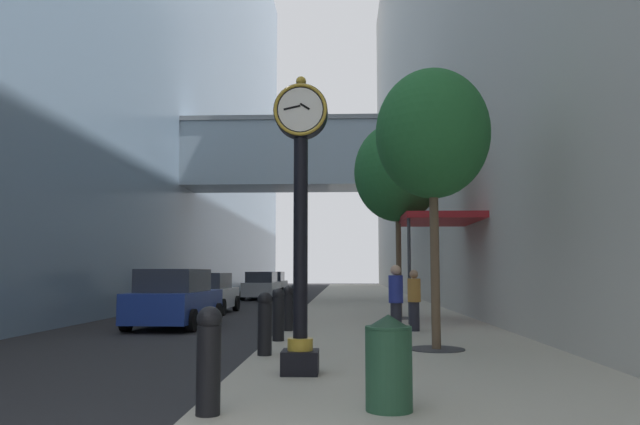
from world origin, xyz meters
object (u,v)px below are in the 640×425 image
street_tree_mid_near (398,173)px  trash_bin (389,361)px  pedestrian_walking (414,299)px  car_white_mid (207,294)px  bollard_sixth (295,303)px  street_clock (301,207)px  bollard_fourth (278,313)px  car_grey_trailing (272,284)px  car_silver_near (262,286)px  street_tree_near (432,135)px  bollard_third (265,322)px  pedestrian_by_clock (396,299)px  bollard_nearest (209,358)px  bollard_fifth (288,307)px  car_blue_far (175,299)px

street_tree_mid_near → trash_bin: 13.94m
trash_bin → pedestrian_walking: pedestrian_walking is taller
street_tree_mid_near → car_white_mid: size_ratio=1.60×
bollard_sixth → street_clock: bearing=-84.9°
bollard_fourth → trash_bin: 6.88m
bollard_sixth → street_tree_mid_near: size_ratio=0.18×
street_tree_mid_near → car_white_mid: (-7.32, 4.14, -4.20)m
bollard_sixth → car_grey_trailing: 23.68m
pedestrian_walking → car_silver_near: (-6.78, 20.45, -0.16)m
street_tree_near → pedestrian_walking: size_ratio=3.59×
bollard_third → bollard_fourth: bearing=90.0°
street_tree_near → street_tree_mid_near: street_tree_mid_near is taller
bollard_fourth → street_clock: bearing=-79.4°
street_tree_mid_near → car_silver_near: (-6.77, 16.22, -4.18)m
street_tree_mid_near → pedestrian_by_clock: bearing=-95.9°
bollard_nearest → street_tree_near: 7.42m
street_clock → bollard_sixth: street_clock is taller
bollard_fifth → car_grey_trailing: 25.95m
car_white_mid → bollard_fourth: bearing=-69.3°
bollard_sixth → trash_bin: bearing=-80.1°
street_clock → car_white_mid: bearing=107.9°
bollard_third → car_grey_trailing: size_ratio=0.25×
car_silver_near → bollard_nearest: bearing=-83.3°
street_tree_near → trash_bin: bearing=-104.1°
bollard_nearest → pedestrian_walking: size_ratio=0.73×
bollard_nearest → car_white_mid: bearing=102.9°
bollard_fourth → pedestrian_walking: size_ratio=0.73×
bollard_nearest → bollard_sixth: (0.00, 11.46, 0.00)m
bollard_nearest → pedestrian_by_clock: size_ratio=0.68×
pedestrian_walking → car_silver_near: pedestrian_walking is taller
bollard_sixth → bollard_nearest: bearing=-90.0°
bollard_sixth → car_silver_near: bearing=100.9°
street_tree_mid_near → bollard_nearest: bearing=-103.7°
street_clock → trash_bin: (1.16, -2.32, -1.98)m
car_grey_trailing → trash_bin: bearing=-81.0°
bollard_third → street_tree_near: 5.03m
street_tree_near → car_blue_far: 9.85m
trash_bin → car_white_mid: (-6.00, 17.32, 0.11)m
bollard_third → car_white_mid: size_ratio=0.28×
bollard_fifth → bollard_nearest: bearing=-90.0°
street_tree_mid_near → car_grey_trailing: 22.85m
bollard_fourth → street_tree_mid_near: size_ratio=0.18×
pedestrian_by_clock → car_white_mid: bearing=124.2°
street_tree_near → car_blue_far: (-6.92, 6.01, -3.60)m
car_silver_near → car_white_mid: bearing=-92.6°
bollard_third → bollard_fourth: same height
bollard_sixth → pedestrian_walking: (3.28, -2.23, 0.22)m
street_tree_mid_near → pedestrian_by_clock: 7.00m
car_blue_far → car_grey_trailing: (0.11, 23.33, -0.03)m
trash_bin → car_blue_far: size_ratio=0.23×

